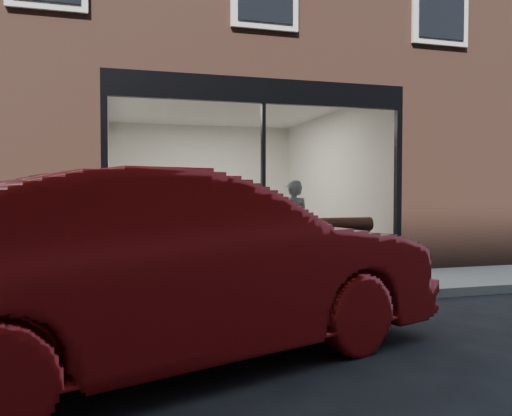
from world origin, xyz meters
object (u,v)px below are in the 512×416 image
object	(u,v)px
person	(293,224)
cafe_table_right	(274,225)
cafe_table_left	(142,227)
banquette	(257,260)
cafe_chair_left	(212,251)
parked_car	(175,268)

from	to	relation	value
person	cafe_table_right	xyz separation A→B (m)	(-0.16, 0.67, -0.06)
person	cafe_table_left	world-z (taller)	person
banquette	person	bearing A→B (deg)	19.64
cafe_chair_left	cafe_table_left	bearing A→B (deg)	-7.01
banquette	parked_car	world-z (taller)	parked_car
cafe_table_left	cafe_table_right	xyz separation A→B (m)	(2.44, -0.15, 0.00)
cafe_table_right	banquette	bearing A→B (deg)	-122.57
cafe_chair_left	parked_car	distance (m)	5.60
banquette	cafe_table_left	distance (m)	2.20
parked_car	cafe_table_right	bearing A→B (deg)	-45.05
cafe_table_right	cafe_table_left	bearing A→B (deg)	176.54
parked_car	cafe_table_left	bearing A→B (deg)	-19.05
banquette	cafe_table_left	size ratio (longest dim) A/B	7.33
cafe_table_left	cafe_chair_left	xyz separation A→B (m)	(1.33, 0.26, -0.50)
cafe_chair_left	parked_car	xyz separation A→B (m)	(-1.31, -5.42, 0.53)
person	parked_car	size ratio (longest dim) A/B	0.34
banquette	cafe_chair_left	world-z (taller)	banquette
cafe_table_right	cafe_chair_left	xyz separation A→B (m)	(-1.11, 0.41, -0.50)
banquette	person	world-z (taller)	person
cafe_table_left	cafe_chair_left	bearing A→B (deg)	11.02
banquette	cafe_table_right	distance (m)	1.22
person	cafe_table_right	distance (m)	0.69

